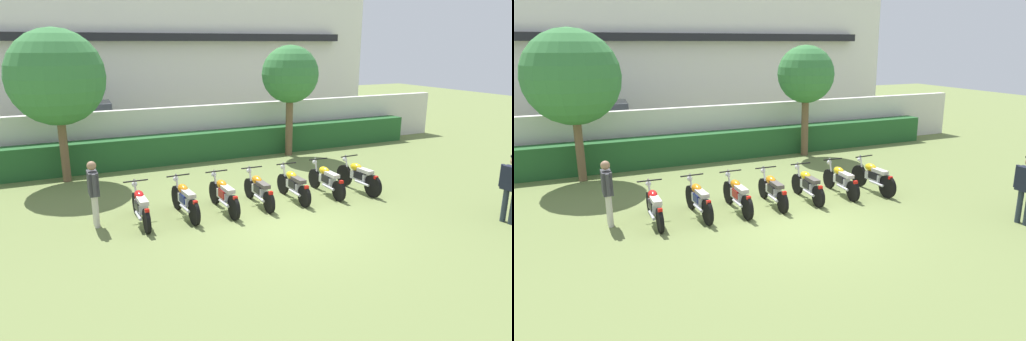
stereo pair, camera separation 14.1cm
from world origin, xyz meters
TOP-DOWN VIEW (x-y plane):
  - ground at (0.00, 0.00)m, footprint 60.00×60.00m
  - building at (0.00, 16.64)m, footprint 24.53×6.50m
  - compound_wall at (0.00, 7.66)m, footprint 23.31×0.30m
  - hedge_row at (0.00, 6.96)m, footprint 18.64×0.70m
  - parked_car at (-3.59, 10.66)m, footprint 4.62×2.34m
  - tree_near_inspector at (-4.50, 6.12)m, footprint 2.86×2.86m
  - tree_far_side at (3.50, 6.28)m, footprint 2.11×2.11m
  - motorcycle_in_row_0 at (-3.15, 1.55)m, footprint 0.60×1.88m
  - motorcycle_in_row_1 at (-2.06, 1.53)m, footprint 0.60×1.88m
  - motorcycle_in_row_2 at (-1.06, 1.48)m, footprint 0.60×1.93m
  - motorcycle_in_row_3 at (-0.04, 1.53)m, footprint 0.60×1.86m
  - motorcycle_in_row_4 at (0.99, 1.51)m, footprint 0.60×1.82m
  - motorcycle_in_row_5 at (2.10, 1.57)m, footprint 0.60×1.88m
  - motorcycle_in_row_6 at (3.09, 1.39)m, footprint 0.60×1.89m
  - inspector_person at (-4.15, 1.83)m, footprint 0.22×0.65m
  - officer_0 at (4.82, -2.15)m, footprint 0.25×0.66m

SIDE VIEW (x-z plane):
  - ground at x=0.00m, z-range 0.00..0.00m
  - motorcycle_in_row_3 at x=-0.04m, z-range -0.03..0.91m
  - motorcycle_in_row_5 at x=2.10m, z-range -0.03..0.91m
  - motorcycle_in_row_0 at x=-3.15m, z-range -0.03..0.91m
  - motorcycle_in_row_4 at x=0.99m, z-range -0.03..0.91m
  - motorcycle_in_row_2 at x=-1.06m, z-range -0.03..0.93m
  - motorcycle_in_row_1 at x=-2.06m, z-range -0.03..0.94m
  - motorcycle_in_row_6 at x=3.09m, z-range -0.03..0.95m
  - hedge_row at x=0.00m, z-range 0.00..1.03m
  - inspector_person at x=-4.15m, z-range 0.13..1.71m
  - parked_car at x=-3.59m, z-range -0.01..1.88m
  - compound_wall at x=0.00m, z-range 0.00..1.91m
  - officer_0 at x=4.82m, z-range 0.15..1.81m
  - tree_far_side at x=3.50m, z-range 0.97..5.09m
  - tree_near_inspector at x=-4.50m, z-range 0.88..5.51m
  - building at x=0.00m, z-range 0.00..8.36m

